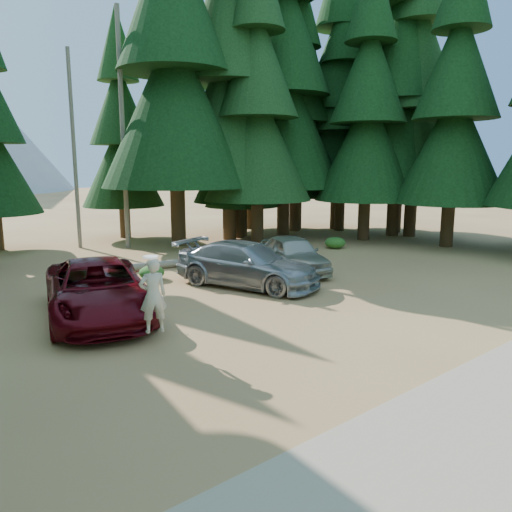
% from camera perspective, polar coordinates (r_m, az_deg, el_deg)
% --- Properties ---
extents(ground, '(160.00, 160.00, 0.00)m').
position_cam_1_polar(ground, '(15.06, 7.07, -6.44)').
color(ground, '#A87147').
rests_on(ground, ground).
extents(forest_belt_north, '(36.00, 7.00, 22.00)m').
position_cam_1_polar(forest_belt_north, '(27.34, -16.35, 0.91)').
color(forest_belt_north, black).
rests_on(forest_belt_north, ground).
extents(forest_belt_east, '(6.00, 22.00, 22.00)m').
position_cam_1_polar(forest_belt_east, '(29.79, 22.22, 1.32)').
color(forest_belt_east, black).
rests_on(forest_belt_east, ground).
extents(snag_front, '(0.24, 0.24, 12.00)m').
position_cam_1_polar(snag_front, '(26.90, -14.98, 13.67)').
color(snag_front, gray).
rests_on(snag_front, ground).
extents(snag_back, '(0.20, 0.20, 10.00)m').
position_cam_1_polar(snag_back, '(27.49, -20.08, 11.23)').
color(snag_back, gray).
rests_on(snag_back, ground).
extents(red_pickup, '(4.26, 6.41, 1.64)m').
position_cam_1_polar(red_pickup, '(15.01, -17.60, -3.68)').
color(red_pickup, '#610811').
rests_on(red_pickup, ground).
extents(silver_minivan_center, '(3.96, 5.86, 1.58)m').
position_cam_1_polar(silver_minivan_center, '(17.97, -1.01, -0.97)').
color(silver_minivan_center, '#9DA0A4').
rests_on(silver_minivan_center, ground).
extents(silver_minivan_right, '(3.17, 4.73, 1.50)m').
position_cam_1_polar(silver_minivan_right, '(20.32, 4.24, 0.23)').
color(silver_minivan_right, '#BAB5A6').
rests_on(silver_minivan_right, ground).
extents(frisbee_player, '(0.74, 0.58, 1.83)m').
position_cam_1_polar(frisbee_player, '(12.03, -11.69, -4.39)').
color(frisbee_player, beige).
rests_on(frisbee_player, ground).
extents(log_left, '(4.66, 1.22, 0.33)m').
position_cam_1_polar(log_left, '(21.32, -11.22, -1.04)').
color(log_left, gray).
rests_on(log_left, ground).
extents(log_mid, '(3.06, 2.09, 0.28)m').
position_cam_1_polar(log_mid, '(23.86, 0.07, 0.33)').
color(log_mid, gray).
rests_on(log_mid, ground).
extents(log_right, '(4.94, 1.53, 0.32)m').
position_cam_1_polar(log_right, '(24.15, 0.11, 0.50)').
color(log_right, gray).
rests_on(log_right, ground).
extents(shrub_far_left, '(1.28, 1.28, 0.70)m').
position_cam_1_polar(shrub_far_left, '(17.49, -19.37, -3.37)').
color(shrub_far_left, '#1F631D').
rests_on(shrub_far_left, ground).
extents(shrub_left, '(0.75, 0.75, 0.41)m').
position_cam_1_polar(shrub_left, '(19.88, -15.77, -1.96)').
color(shrub_left, '#1F631D').
rests_on(shrub_left, ground).
extents(shrub_center_left, '(0.96, 0.96, 0.53)m').
position_cam_1_polar(shrub_center_left, '(19.48, -11.84, -1.86)').
color(shrub_center_left, '#1F631D').
rests_on(shrub_center_left, ground).
extents(shrub_center_right, '(0.91, 0.91, 0.50)m').
position_cam_1_polar(shrub_center_right, '(20.99, -7.09, -0.87)').
color(shrub_center_right, '#1F631D').
rests_on(shrub_center_right, ground).
extents(shrub_right, '(0.94, 0.94, 0.51)m').
position_cam_1_polar(shrub_right, '(20.67, -6.33, -1.01)').
color(shrub_right, '#1F631D').
rests_on(shrub_right, ground).
extents(shrub_far_right, '(1.11, 1.11, 0.61)m').
position_cam_1_polar(shrub_far_right, '(23.90, 2.59, 0.74)').
color(shrub_far_right, '#1F631D').
rests_on(shrub_far_right, ground).
extents(shrub_edge_east, '(1.07, 1.07, 0.59)m').
position_cam_1_polar(shrub_edge_east, '(26.36, 9.03, 1.52)').
color(shrub_edge_east, '#1F631D').
rests_on(shrub_edge_east, ground).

